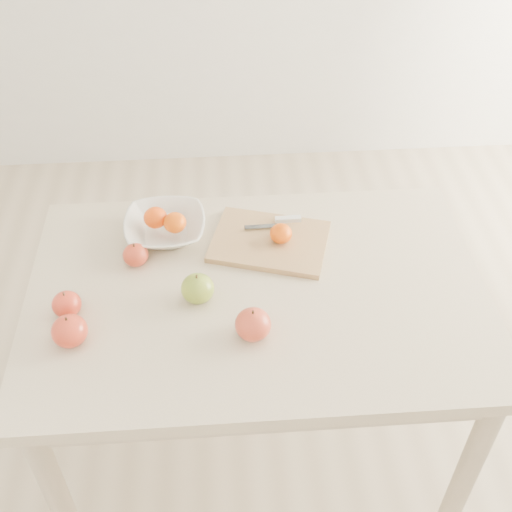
{
  "coord_description": "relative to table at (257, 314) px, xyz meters",
  "views": [
    {
      "loc": [
        -0.09,
        -1.17,
        1.94
      ],
      "look_at": [
        0.0,
        0.05,
        0.82
      ],
      "focal_mm": 45.0,
      "sensor_mm": 36.0,
      "label": 1
    }
  ],
  "objects": [
    {
      "name": "orange_peel_a",
      "position": [
        -0.03,
        0.27,
        0.1
      ],
      "size": [
        0.07,
        0.06,
        0.01
      ],
      "primitive_type": "cube",
      "rotation": [
        0.21,
        0.0,
        0.31
      ],
      "color": "#D15A0E",
      "rests_on": "table"
    },
    {
      "name": "orange_peel_b",
      "position": [
        -0.03,
        0.18,
        0.1
      ],
      "size": [
        0.05,
        0.04,
        0.01
      ],
      "primitive_type": "cube",
      "rotation": [
        -0.14,
        0.0,
        -0.21
      ],
      "color": "orange",
      "rests_on": "table"
    },
    {
      "name": "paring_knife",
      "position": [
        0.09,
        0.24,
        0.12
      ],
      "size": [
        0.17,
        0.05,
        0.01
      ],
      "color": "white",
      "rests_on": "cutting_board"
    },
    {
      "name": "ground",
      "position": [
        0.0,
        0.0,
        -0.65
      ],
      "size": [
        3.5,
        3.5,
        0.0
      ],
      "primitive_type": "plane",
      "color": "#C6B293",
      "rests_on": "ground"
    },
    {
      "name": "apple_red_b",
      "position": [
        -0.48,
        -0.05,
        0.13
      ],
      "size": [
        0.07,
        0.07,
        0.07
      ],
      "primitive_type": "ellipsoid",
      "color": "maroon",
      "rests_on": "table"
    },
    {
      "name": "table",
      "position": [
        0.0,
        0.0,
        0.0
      ],
      "size": [
        1.2,
        0.8,
        0.75
      ],
      "color": "beige",
      "rests_on": "ground"
    },
    {
      "name": "bowl_tangerine_far",
      "position": [
        -0.21,
        0.22,
        0.16
      ],
      "size": [
        0.06,
        0.06,
        0.06
      ],
      "primitive_type": "ellipsoid",
      "color": "#DA4107",
      "rests_on": "fruit_bowl"
    },
    {
      "name": "apple_green",
      "position": [
        -0.15,
        -0.03,
        0.14
      ],
      "size": [
        0.09,
        0.09,
        0.08
      ],
      "primitive_type": "ellipsoid",
      "color": "olive",
      "rests_on": "table"
    },
    {
      "name": "apple_red_e",
      "position": [
        -0.02,
        -0.16,
        0.14
      ],
      "size": [
        0.09,
        0.09,
        0.08
      ],
      "primitive_type": "ellipsoid",
      "color": "maroon",
      "rests_on": "table"
    },
    {
      "name": "apple_red_d",
      "position": [
        -0.46,
        -0.15,
        0.14
      ],
      "size": [
        0.09,
        0.09,
        0.08
      ],
      "primitive_type": "ellipsoid",
      "color": "#9C0D14",
      "rests_on": "table"
    },
    {
      "name": "apple_red_a",
      "position": [
        -0.32,
        0.12,
        0.13
      ],
      "size": [
        0.07,
        0.07,
        0.06
      ],
      "primitive_type": "ellipsoid",
      "color": "maroon",
      "rests_on": "table"
    },
    {
      "name": "cutting_board",
      "position": [
        0.05,
        0.17,
        0.11
      ],
      "size": [
        0.37,
        0.31,
        0.02
      ],
      "primitive_type": "cube",
      "rotation": [
        0.0,
        0.0,
        -0.29
      ],
      "color": "#AC7B56",
      "rests_on": "table"
    },
    {
      "name": "fruit_bowl",
      "position": [
        -0.24,
        0.23,
        0.13
      ],
      "size": [
        0.23,
        0.23,
        0.06
      ],
      "primitive_type": "imported",
      "color": "white",
      "rests_on": "table"
    },
    {
      "name": "bowl_tangerine_near",
      "position": [
        -0.27,
        0.24,
        0.16
      ],
      "size": [
        0.07,
        0.07,
        0.06
      ],
      "primitive_type": "ellipsoid",
      "color": "#E24207",
      "rests_on": "fruit_bowl"
    },
    {
      "name": "board_tangerine",
      "position": [
        0.08,
        0.16,
        0.14
      ],
      "size": [
        0.06,
        0.06,
        0.05
      ],
      "primitive_type": "ellipsoid",
      "color": "#E94708",
      "rests_on": "cutting_board"
    }
  ]
}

